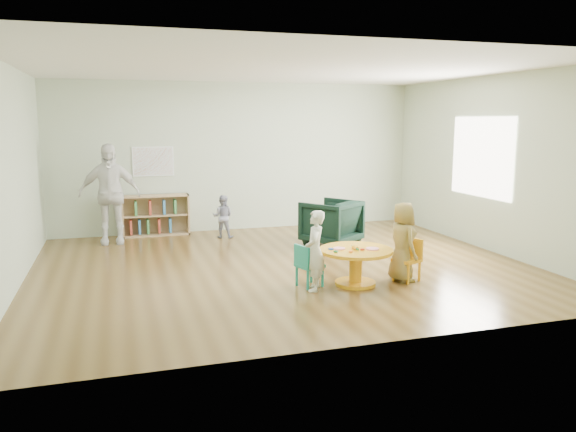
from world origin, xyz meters
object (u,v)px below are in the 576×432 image
(activity_table, at_px, (356,260))
(toddler, at_px, (223,217))
(kid_chair_left, at_px, (307,264))
(armchair, at_px, (331,222))
(child_left, at_px, (315,251))
(bookshelf, at_px, (155,215))
(kid_chair_right, at_px, (409,258))
(adult_caretaker, at_px, (109,194))
(child_right, at_px, (403,242))

(activity_table, distance_m, toddler, 3.57)
(kid_chair_left, xyz_separation_m, toddler, (-0.47, 3.31, 0.09))
(armchair, relative_size, child_left, 0.84)
(armchair, bearing_deg, bookshelf, -65.89)
(kid_chair_right, height_order, adult_caretaker, adult_caretaker)
(kid_chair_right, bearing_deg, bookshelf, 12.30)
(child_right, relative_size, adult_caretaker, 0.61)
(kid_chair_left, bearing_deg, child_left, -1.45)
(toddler, height_order, adult_caretaker, adult_caretaker)
(kid_chair_left, distance_m, bookshelf, 4.24)
(child_left, bearing_deg, bookshelf, -133.65)
(activity_table, height_order, kid_chair_right, kid_chair_right)
(child_right, xyz_separation_m, adult_caretaker, (-3.67, 3.52, 0.33))
(armchair, distance_m, child_right, 2.33)
(kid_chair_right, distance_m, bookshelf, 5.02)
(child_right, bearing_deg, kid_chair_left, 83.61)
(kid_chair_right, relative_size, child_left, 0.56)
(bookshelf, height_order, armchair, armchair)
(kid_chair_left, xyz_separation_m, bookshelf, (-1.62, 3.92, 0.07))
(child_right, distance_m, adult_caretaker, 5.10)
(adult_caretaker, bearing_deg, child_right, -40.47)
(adult_caretaker, bearing_deg, armchair, -15.16)
(kid_chair_right, xyz_separation_m, toddler, (-1.85, 3.42, 0.09))
(armchair, xyz_separation_m, adult_caretaker, (-3.58, 1.19, 0.47))
(kid_chair_left, bearing_deg, kid_chair_right, 67.15)
(armchair, xyz_separation_m, child_left, (-1.14, -2.37, 0.12))
(kid_chair_right, relative_size, bookshelf, 0.47)
(kid_chair_right, bearing_deg, kid_chair_left, 61.15)
(child_left, bearing_deg, armchair, 178.41)
(adult_caretaker, bearing_deg, bookshelf, 36.51)
(activity_table, distance_m, adult_caretaker, 4.65)
(child_left, relative_size, child_right, 0.96)
(kid_chair_left, height_order, child_right, child_right)
(activity_table, bearing_deg, kid_chair_left, 171.69)
(kid_chair_left, height_order, bookshelf, bookshelf)
(adult_caretaker, bearing_deg, kid_chair_right, -39.76)
(activity_table, bearing_deg, bookshelf, 119.23)
(armchair, relative_size, child_right, 0.81)
(armchair, bearing_deg, toddler, -68.03)
(kid_chair_right, bearing_deg, child_left, 67.70)
(kid_chair_left, xyz_separation_m, child_right, (1.28, -0.11, 0.23))
(child_left, bearing_deg, kid_chair_left, -138.96)
(adult_caretaker, bearing_deg, kid_chair_left, -51.71)
(kid_chair_left, distance_m, adult_caretaker, 4.20)
(bookshelf, bearing_deg, toddler, -27.94)
(activity_table, xyz_separation_m, kid_chair_left, (-0.63, 0.09, -0.03))
(armchair, bearing_deg, kid_chair_right, 59.95)
(bookshelf, relative_size, child_left, 1.19)
(bookshelf, distance_m, child_left, 4.40)
(activity_table, bearing_deg, adult_caretaker, 130.74)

